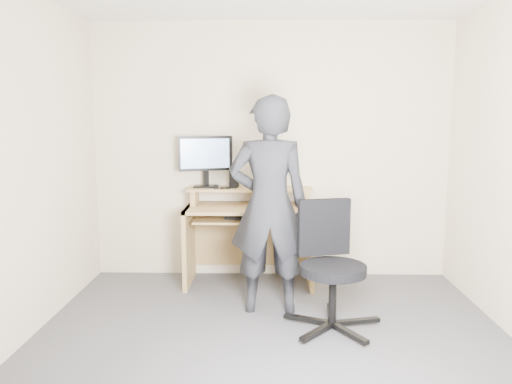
{
  "coord_description": "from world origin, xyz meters",
  "views": [
    {
      "loc": [
        -0.03,
        -3.18,
        1.58
      ],
      "look_at": [
        -0.13,
        1.05,
        0.95
      ],
      "focal_mm": 35.0,
      "sensor_mm": 36.0,
      "label": 1
    }
  ],
  "objects_px": {
    "monitor": "(205,157)",
    "person": "(269,206)",
    "desk": "(250,226)",
    "office_chair": "(330,260)"
  },
  "relations": [
    {
      "from": "office_chair",
      "to": "monitor",
      "type": "bearing_deg",
      "value": 120.15
    },
    {
      "from": "monitor",
      "to": "person",
      "type": "height_order",
      "value": "person"
    },
    {
      "from": "desk",
      "to": "office_chair",
      "type": "height_order",
      "value": "office_chair"
    },
    {
      "from": "office_chair",
      "to": "person",
      "type": "distance_m",
      "value": 0.66
    },
    {
      "from": "office_chair",
      "to": "person",
      "type": "xyz_separation_m",
      "value": [
        -0.46,
        0.29,
        0.37
      ]
    },
    {
      "from": "desk",
      "to": "person",
      "type": "bearing_deg",
      "value": -76.48
    },
    {
      "from": "desk",
      "to": "office_chair",
      "type": "bearing_deg",
      "value": -58.09
    },
    {
      "from": "desk",
      "to": "person",
      "type": "height_order",
      "value": "person"
    },
    {
      "from": "monitor",
      "to": "person",
      "type": "bearing_deg",
      "value": -70.84
    },
    {
      "from": "desk",
      "to": "monitor",
      "type": "relative_size",
      "value": 2.34
    }
  ]
}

